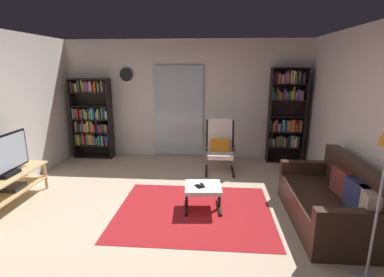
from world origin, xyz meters
name	(u,v)px	position (x,y,z in m)	size (l,w,h in m)	color
ground_plane	(165,219)	(0.00, 0.00, 0.00)	(7.02, 7.02, 0.00)	#C9B095
wall_back	(186,100)	(0.00, 2.90, 1.30)	(5.60, 0.06, 2.60)	silver
glass_door_panel	(179,111)	(-0.15, 2.83, 1.05)	(1.10, 0.01, 2.00)	silver
area_rug	(194,211)	(0.38, 0.24, 0.00)	(2.21, 1.78, 0.01)	maroon
tv_stand	(10,185)	(-2.36, 0.23, 0.32)	(0.43, 1.35, 0.48)	tan
television	(5,157)	(-2.35, 0.22, 0.77)	(0.20, 0.94, 0.61)	black
bookshelf_near_tv	(92,118)	(-2.08, 2.64, 0.90)	(0.86, 0.30, 1.77)	black
bookshelf_near_sofa	(286,113)	(2.17, 2.68, 1.06)	(0.73, 0.30, 2.01)	black
leather_sofa	(332,202)	(2.21, 0.07, 0.32)	(0.85, 1.70, 0.86)	#38241B
lounge_armchair	(220,145)	(0.77, 1.97, 0.53)	(0.57, 0.66, 1.02)	black
ottoman	(203,190)	(0.51, 0.35, 0.30)	(0.56, 0.52, 0.36)	white
tv_remote	(202,185)	(0.50, 0.34, 0.37)	(0.04, 0.14, 0.02)	black
cell_phone	(198,186)	(0.44, 0.30, 0.37)	(0.07, 0.14, 0.01)	black
wall_clock	(126,75)	(-1.31, 2.82, 1.85)	(0.29, 0.03, 0.29)	silver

